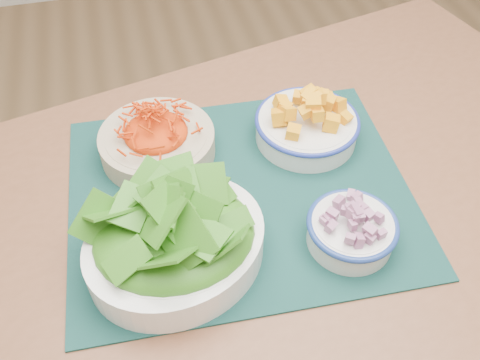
# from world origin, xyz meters

# --- Properties ---
(ground) EXTENTS (4.00, 4.00, 0.00)m
(ground) POSITION_xyz_m (0.00, 0.00, 0.00)
(ground) COLOR olive
(ground) RESTS_ON ground
(table) EXTENTS (1.48, 1.15, 0.75)m
(table) POSITION_xyz_m (-0.19, -0.22, 0.66)
(table) COLOR brown
(table) RESTS_ON ground
(placemat) EXTENTS (0.59, 0.49, 0.00)m
(placemat) POSITION_xyz_m (-0.27, -0.17, 0.75)
(placemat) COLOR black
(placemat) RESTS_ON table
(carrot_bowl) EXTENTS (0.22, 0.22, 0.08)m
(carrot_bowl) POSITION_xyz_m (-0.39, -0.05, 0.79)
(carrot_bowl) COLOR #BEAD8D
(carrot_bowl) RESTS_ON placemat
(squash_bowl) EXTENTS (0.19, 0.19, 0.10)m
(squash_bowl) POSITION_xyz_m (-0.12, -0.07, 0.80)
(squash_bowl) COLOR white
(squash_bowl) RESTS_ON placemat
(lettuce_bowl) EXTENTS (0.34, 0.31, 0.12)m
(lettuce_bowl) POSITION_xyz_m (-0.39, -0.28, 0.81)
(lettuce_bowl) COLOR white
(lettuce_bowl) RESTS_ON placemat
(onion_bowl) EXTENTS (0.17, 0.17, 0.07)m
(onion_bowl) POSITION_xyz_m (-0.13, -0.31, 0.79)
(onion_bowl) COLOR silver
(onion_bowl) RESTS_ON placemat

